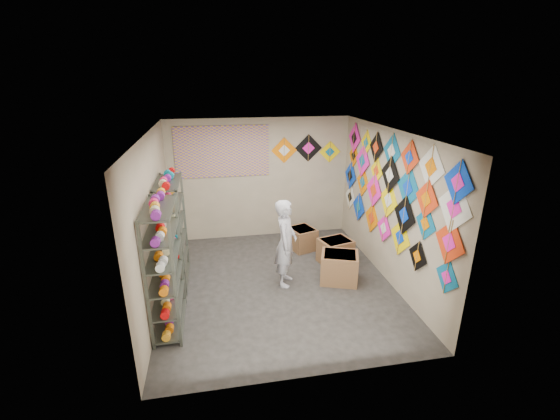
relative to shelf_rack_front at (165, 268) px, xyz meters
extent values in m
plane|color=#2B2826|center=(1.78, 0.85, -0.95)|extent=(4.50, 4.50, 0.00)
plane|color=tan|center=(1.78, 3.10, 0.40)|extent=(4.00, 0.00, 4.00)
plane|color=tan|center=(1.78, -1.40, 0.40)|extent=(4.00, 0.00, 4.00)
plane|color=tan|center=(-0.22, 0.85, 0.40)|extent=(0.00, 4.50, 4.50)
plane|color=tan|center=(3.78, 0.85, 0.40)|extent=(0.00, 4.50, 4.50)
plane|color=slate|center=(1.78, 0.85, 1.75)|extent=(4.50, 4.50, 0.00)
cube|color=#4C5147|center=(0.00, 0.00, 0.00)|extent=(0.40, 1.10, 1.90)
cube|color=#4C5147|center=(0.00, 1.30, 0.00)|extent=(0.40, 1.10, 1.90)
cylinder|color=#F9216D|center=(0.00, -0.48, 0.09)|extent=(0.12, 0.10, 0.12)
cylinder|color=orange|center=(0.00, -0.29, 0.09)|extent=(0.12, 0.10, 0.12)
cylinder|color=#FFA321|center=(0.00, -0.10, 0.09)|extent=(0.12, 0.10, 0.12)
cylinder|color=white|center=(0.00, 0.10, 0.09)|extent=(0.12, 0.10, 0.12)
cylinder|color=red|center=(0.00, 0.29, 0.09)|extent=(0.12, 0.10, 0.12)
cylinder|color=purple|center=(0.00, 0.48, 0.09)|extent=(0.12, 0.10, 0.12)
cylinder|color=beige|center=(0.00, 0.82, 0.09)|extent=(0.12, 0.10, 0.12)
cylinder|color=#0D849D|center=(0.00, 1.01, 0.09)|extent=(0.12, 0.10, 0.12)
cylinder|color=#F9216D|center=(0.00, 1.20, 0.09)|extent=(0.12, 0.10, 0.12)
cylinder|color=orange|center=(0.00, 1.40, 0.09)|extent=(0.12, 0.10, 0.12)
cylinder|color=#FFA321|center=(0.00, 1.59, 0.09)|extent=(0.12, 0.10, 0.12)
cylinder|color=white|center=(0.00, 1.78, 0.09)|extent=(0.12, 0.10, 0.12)
cube|color=#0A608D|center=(3.77, -1.01, 0.03)|extent=(0.02, 0.50, 0.50)
cube|color=black|center=(3.75, -0.29, -0.01)|extent=(0.02, 0.51, 0.51)
cube|color=#FFDC04|center=(3.77, 0.31, 0.04)|extent=(0.03, 0.65, 0.65)
cube|color=#F91CB3|center=(3.75, 0.88, -0.03)|extent=(0.02, 0.54, 0.54)
cube|color=orange|center=(3.77, 1.46, -0.05)|extent=(0.03, 0.61, 0.61)
cube|color=#063BD1|center=(3.75, 2.10, -0.04)|extent=(0.02, 0.62, 0.62)
cube|color=silver|center=(3.77, 2.66, 0.01)|extent=(0.02, 0.57, 0.57)
cube|color=red|center=(3.75, -0.97, 0.53)|extent=(0.03, 0.64, 0.64)
cube|color=#0A608D|center=(3.77, -0.35, 0.55)|extent=(0.01, 0.53, 0.53)
cube|color=black|center=(3.75, 0.23, 0.46)|extent=(0.02, 0.68, 0.68)
cube|color=#FFDC04|center=(3.77, 0.84, 0.52)|extent=(0.04, 0.66, 0.66)
cube|color=#F91CB3|center=(3.75, 1.44, 0.53)|extent=(0.02, 0.66, 0.66)
cube|color=orange|center=(3.77, 2.03, 0.53)|extent=(0.02, 0.61, 0.61)
cube|color=#063BD1|center=(3.75, 2.69, 0.50)|extent=(0.03, 0.64, 0.64)
cube|color=silver|center=(3.77, -0.93, 1.00)|extent=(0.04, 0.71, 0.71)
cube|color=red|center=(3.75, -0.32, 0.91)|extent=(0.02, 0.58, 0.58)
cube|color=#0A608D|center=(3.77, 0.25, 0.92)|extent=(0.02, 0.69, 0.69)
cube|color=black|center=(3.75, 0.85, 0.98)|extent=(0.01, 0.67, 0.67)
cube|color=#FFDC04|center=(3.77, 1.43, 0.91)|extent=(0.02, 0.51, 0.51)
cube|color=#F91CB3|center=(3.75, 2.08, 0.96)|extent=(0.04, 0.68, 0.68)
cube|color=orange|center=(3.77, 2.61, 0.96)|extent=(0.02, 0.52, 0.52)
cube|color=#063BD1|center=(3.75, -0.94, 1.33)|extent=(0.02, 0.59, 0.59)
cube|color=silver|center=(3.77, -0.30, 1.38)|extent=(0.02, 0.65, 0.65)
cube|color=red|center=(3.75, 0.28, 1.40)|extent=(0.03, 0.55, 0.55)
cube|color=#0A608D|center=(3.77, 0.91, 1.37)|extent=(0.02, 0.63, 0.63)
cube|color=black|center=(3.75, 1.50, 1.34)|extent=(0.02, 0.57, 0.57)
cube|color=#FFDC04|center=(3.77, 2.00, 1.34)|extent=(0.03, 0.51, 0.51)
cube|color=#F91CB3|center=(3.75, 2.60, 1.34)|extent=(0.02, 0.64, 0.64)
cube|color=orange|center=(2.33, 3.09, 1.03)|extent=(0.58, 0.02, 0.58)
cube|color=black|center=(2.88, 3.09, 1.06)|extent=(0.62, 0.02, 0.62)
cube|color=#FFDC04|center=(3.38, 3.09, 0.96)|extent=(0.49, 0.02, 0.49)
cube|color=#6A4494|center=(0.98, 3.08, 1.05)|extent=(2.00, 0.01, 1.10)
imported|color=silver|center=(1.93, 0.86, -0.16)|extent=(0.81, 0.74, 1.58)
cube|color=brown|center=(2.90, 0.76, -0.68)|extent=(0.79, 0.73, 0.54)
cube|color=brown|center=(3.05, 1.45, -0.70)|extent=(0.71, 0.63, 0.49)
cube|color=brown|center=(2.56, 2.20, -0.72)|extent=(0.64, 0.67, 0.47)
camera|label=1|loc=(0.76, -4.95, 2.58)|focal=24.00mm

